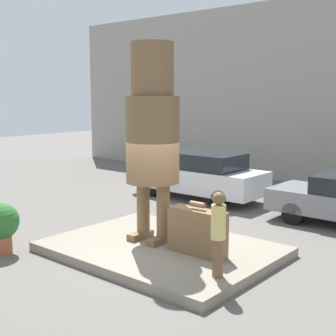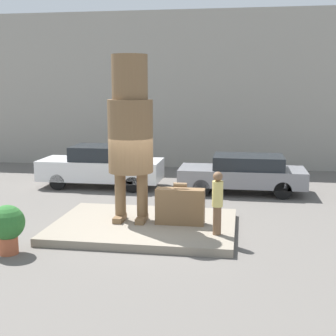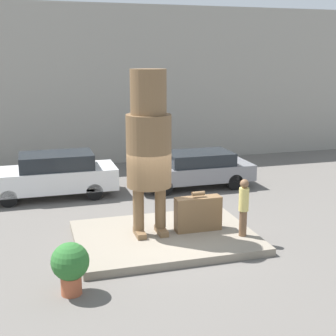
{
  "view_description": "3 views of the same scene",
  "coord_description": "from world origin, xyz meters",
  "px_view_note": "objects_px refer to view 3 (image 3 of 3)",
  "views": [
    {
      "loc": [
        6.62,
        -7.65,
        3.53
      ],
      "look_at": [
        0.31,
        -0.14,
        2.01
      ],
      "focal_mm": 50.0,
      "sensor_mm": 36.0,
      "label": 1
    },
    {
      "loc": [
        2.57,
        -12.02,
        3.87
      ],
      "look_at": [
        0.64,
        0.07,
        1.72
      ],
      "focal_mm": 50.0,
      "sensor_mm": 36.0,
      "label": 2
    },
    {
      "loc": [
        -3.35,
        -11.71,
        4.99
      ],
      "look_at": [
        0.06,
        -0.12,
        2.11
      ],
      "focal_mm": 50.0,
      "sensor_mm": 36.0,
      "label": 3
    }
  ],
  "objects_px": {
    "giant_suitcase": "(198,213)",
    "tourist": "(244,205)",
    "parked_car_grey": "(195,168)",
    "planter_pot": "(70,265)",
    "statue_figure": "(149,140)",
    "parked_car_white": "(52,175)"
  },
  "relations": [
    {
      "from": "parked_car_grey",
      "to": "planter_pot",
      "type": "distance_m",
      "value": 9.09
    },
    {
      "from": "giant_suitcase",
      "to": "tourist",
      "type": "distance_m",
      "value": 1.33
    },
    {
      "from": "statue_figure",
      "to": "parked_car_white",
      "type": "height_order",
      "value": "statue_figure"
    },
    {
      "from": "statue_figure",
      "to": "planter_pot",
      "type": "height_order",
      "value": "statue_figure"
    },
    {
      "from": "giant_suitcase",
      "to": "parked_car_white",
      "type": "height_order",
      "value": "parked_car_white"
    },
    {
      "from": "parked_car_grey",
      "to": "planter_pot",
      "type": "height_order",
      "value": "parked_car_grey"
    },
    {
      "from": "giant_suitcase",
      "to": "tourist",
      "type": "height_order",
      "value": "tourist"
    },
    {
      "from": "tourist",
      "to": "parked_car_grey",
      "type": "relative_size",
      "value": 0.35
    },
    {
      "from": "giant_suitcase",
      "to": "tourist",
      "type": "bearing_deg",
      "value": -36.24
    },
    {
      "from": "parked_car_white",
      "to": "planter_pot",
      "type": "distance_m",
      "value": 7.51
    },
    {
      "from": "parked_car_white",
      "to": "parked_car_grey",
      "type": "xyz_separation_m",
      "value": [
        5.41,
        -0.21,
        -0.09
      ]
    },
    {
      "from": "tourist",
      "to": "giant_suitcase",
      "type": "bearing_deg",
      "value": 143.76
    },
    {
      "from": "statue_figure",
      "to": "parked_car_grey",
      "type": "relative_size",
      "value": 0.98
    },
    {
      "from": "giant_suitcase",
      "to": "planter_pot",
      "type": "distance_m",
      "value": 4.4
    },
    {
      "from": "tourist",
      "to": "parked_car_grey",
      "type": "bearing_deg",
      "value": 83.55
    },
    {
      "from": "tourist",
      "to": "parked_car_white",
      "type": "distance_m",
      "value": 7.61
    },
    {
      "from": "planter_pot",
      "to": "tourist",
      "type": "bearing_deg",
      "value": 18.29
    },
    {
      "from": "statue_figure",
      "to": "parked_car_grey",
      "type": "distance_m",
      "value": 6.08
    },
    {
      "from": "parked_car_white",
      "to": "planter_pot",
      "type": "height_order",
      "value": "parked_car_white"
    },
    {
      "from": "parked_car_white",
      "to": "parked_car_grey",
      "type": "bearing_deg",
      "value": 177.79
    },
    {
      "from": "parked_car_grey",
      "to": "statue_figure",
      "type": "bearing_deg",
      "value": 57.78
    },
    {
      "from": "tourist",
      "to": "planter_pot",
      "type": "xyz_separation_m",
      "value": [
        -4.76,
        -1.57,
        -0.4
      ]
    }
  ]
}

